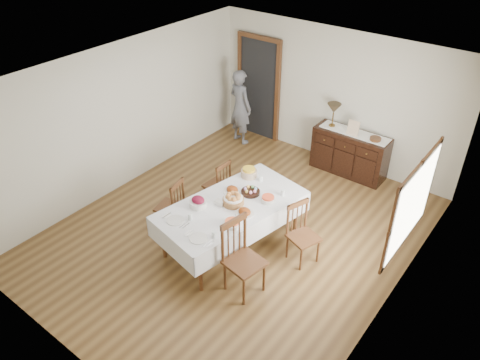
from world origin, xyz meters
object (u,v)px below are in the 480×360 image
Objects in this scene: chair_left_far at (219,184)px; table_lamp at (334,109)px; sideboard at (350,153)px; person at (240,104)px; dining_table at (232,209)px; chair_right_far at (302,233)px; chair_right_near at (242,257)px; chair_left_near at (172,205)px.

table_lamp is at bearing 162.48° from chair_left_far.
person is at bearing -174.09° from sideboard.
person reaches higher than dining_table.
chair_right_far reaches higher than chair_left_far.
chair_right_near reaches higher than sideboard.
sideboard is (-0.53, 2.61, -0.06)m from chair_right_far.
table_lamp reaches higher than dining_table.
chair_left_near is at bearing 127.69° from chair_right_far.
chair_left_near is 1.04× the size of chair_left_far.
table_lamp is (-0.64, 3.63, 0.64)m from chair_right_near.
person is at bearing 136.43° from dining_table.
person reaches higher than chair_right_far.
table_lamp is (0.84, 2.35, 0.75)m from chair_left_far.
chair_right_near reaches higher than chair_left_near.
sideboard is at bearing 143.33° from chair_left_near.
chair_right_near is at bearing 51.01° from chair_left_far.
chair_left_near reaches higher than sideboard.
chair_right_near is 0.66× the size of person.
person is at bearing -175.06° from chair_left_near.
chair_left_near is at bearing -114.06° from sideboard.
chair_right_near is at bearing -80.05° from table_lamp.
dining_table is 2.61× the size of chair_left_near.
chair_left_far is at bearing 100.67° from chair_right_far.
table_lamp reaches higher than chair_right_near.
chair_left_near is 3.51m from table_lamp.
chair_right_far is 2.89m from table_lamp.
dining_table is 3.05m from table_lamp.
chair_left_far is (0.18, 0.93, -0.02)m from chair_left_near.
sideboard is 0.84× the size of person.
table_lamp is (0.04, 3.00, 0.53)m from dining_table.
person is (-2.41, -0.25, 0.42)m from sideboard.
chair_right_far is (0.33, 1.01, -0.08)m from chair_right_near.
dining_table is at bearing 56.38° from chair_right_near.
chair_left_far is 1.96m from chair_right_near.
table_lamp reaches higher than chair_right_far.
person reaches higher than chair_left_far.
table_lamp is at bearing -160.09° from person.
sideboard is at bearing 30.84° from chair_right_far.
chair_left_far is 0.79× the size of chair_right_near.
table_lamp is at bearing 150.09° from chair_left_near.
dining_table is 1.43× the size of person.
person reaches higher than chair_left_near.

